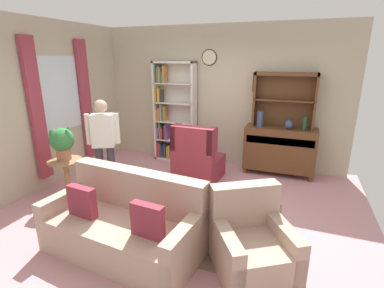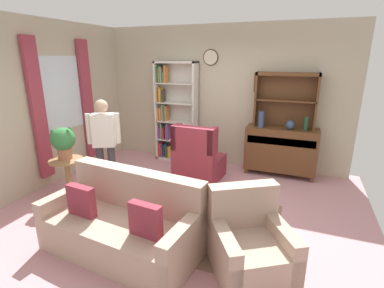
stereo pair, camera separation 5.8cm
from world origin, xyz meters
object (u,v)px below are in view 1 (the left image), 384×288
object	(u,v)px
vase_round	(289,125)
plant_stand	(67,174)
wingback_chair	(197,160)
potted_plant_small	(73,197)
coffee_table	(163,191)
potted_plant_large	(62,141)
sideboard_hutch	(285,92)
vase_tall	(260,119)
book_stack	(154,183)
armchair_floral	(252,246)
couch_floral	(125,226)
bottle_wine	(304,123)
bookshelf	(172,115)
sideboard	(279,149)
person_reading	(104,141)

from	to	relation	value
vase_round	plant_stand	xyz separation A→B (m)	(-3.21, -2.12, -0.62)
wingback_chair	vase_round	bearing A→B (deg)	26.84
potted_plant_small	coffee_table	bearing A→B (deg)	14.71
wingback_chair	potted_plant_large	size ratio (longest dim) A/B	2.06
sideboard_hutch	vase_tall	world-z (taller)	sideboard_hutch
wingback_chair	book_stack	distance (m)	1.33
vase_round	potted_plant_small	distance (m)	3.82
armchair_floral	wingback_chair	size ratio (longest dim) A/B	1.01
plant_stand	potted_plant_small	distance (m)	0.49
couch_floral	potted_plant_large	bearing A→B (deg)	152.74
couch_floral	bottle_wine	bearing A→B (deg)	57.49
bookshelf	vase_round	xyz separation A→B (m)	(2.40, -0.15, 0.01)
bookshelf	sideboard	size ratio (longest dim) A/B	1.62
vase_round	bookshelf	bearing A→B (deg)	176.40
vase_round	book_stack	bearing A→B (deg)	-129.06
coffee_table	sideboard	bearing A→B (deg)	56.16
potted_plant_large	coffee_table	bearing A→B (deg)	1.44
wingback_chair	coffee_table	xyz separation A→B (m)	(-0.06, -1.30, -0.03)
sideboard_hutch	couch_floral	distance (m)	3.67
wingback_chair	plant_stand	bearing A→B (deg)	-141.52
vase_round	coffee_table	distance (m)	2.66
vase_tall	person_reading	bearing A→B (deg)	-140.53
potted_plant_large	potted_plant_small	bearing A→B (deg)	-38.49
potted_plant_large	potted_plant_small	xyz separation A→B (m)	(0.38, -0.30, -0.74)
plant_stand	person_reading	xyz separation A→B (m)	(0.52, 0.32, 0.52)
sideboard_hutch	potted_plant_large	bearing A→B (deg)	-143.80
bottle_wine	plant_stand	xyz separation A→B (m)	(-3.47, -2.10, -0.66)
bookshelf	couch_floral	world-z (taller)	bookshelf
sideboard	wingback_chair	xyz separation A→B (m)	(-1.37, -0.82, -0.13)
armchair_floral	vase_round	bearing A→B (deg)	86.45
couch_floral	armchair_floral	distance (m)	1.44
vase_tall	potted_plant_small	size ratio (longest dim) A/B	0.91
wingback_chair	potted_plant_large	world-z (taller)	potted_plant_large
person_reading	coffee_table	bearing A→B (deg)	-12.60
vase_tall	vase_round	xyz separation A→B (m)	(0.52, 0.01, -0.06)
sideboard_hutch	bookshelf	bearing A→B (deg)	-179.38
sideboard	person_reading	world-z (taller)	person_reading
bookshelf	book_stack	size ratio (longest dim) A/B	11.38
wingback_chair	coffee_table	distance (m)	1.30
plant_stand	book_stack	size ratio (longest dim) A/B	3.42
couch_floral	vase_tall	bearing A→B (deg)	69.74
plant_stand	coffee_table	world-z (taller)	plant_stand
bookshelf	book_stack	distance (m)	2.39
sideboard	coffee_table	world-z (taller)	sideboard
vase_round	couch_floral	size ratio (longest dim) A/B	0.09
armchair_floral	potted_plant_large	size ratio (longest dim) A/B	2.08
book_stack	wingback_chair	bearing A→B (deg)	82.07
bookshelf	armchair_floral	bearing A→B (deg)	-52.65
bookshelf	person_reading	xyz separation A→B (m)	(-0.29, -1.95, -0.09)
vase_round	book_stack	world-z (taller)	vase_round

